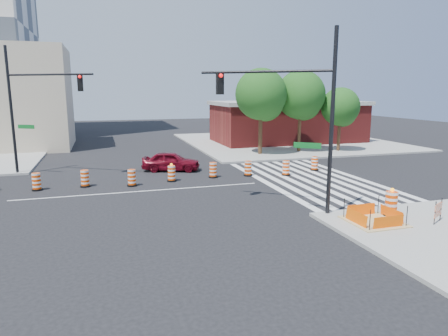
{
  "coord_description": "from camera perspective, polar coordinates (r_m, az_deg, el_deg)",
  "views": [
    {
      "loc": [
        -2.0,
        -22.82,
        5.7
      ],
      "look_at": [
        4.54,
        -1.53,
        1.4
      ],
      "focal_mm": 32.0,
      "sensor_mm": 36.0,
      "label": 1
    }
  ],
  "objects": [
    {
      "name": "median_drum_9",
      "position": [
        29.8,
        12.81,
        0.56
      ],
      "size": [
        0.6,
        0.6,
        1.02
      ],
      "color": "black",
      "rests_on": "ground"
    },
    {
      "name": "excavation_pit",
      "position": [
        18.49,
        20.61,
        -7.03
      ],
      "size": [
        2.2,
        2.2,
        0.9
      ],
      "color": "tan",
      "rests_on": "ground"
    },
    {
      "name": "crosswalk_east",
      "position": [
        26.85,
        12.23,
        -1.57
      ],
      "size": [
        6.75,
        13.5,
        0.01
      ],
      "color": "silver",
      "rests_on": "ground"
    },
    {
      "name": "signal_pole_se",
      "position": [
        18.6,
        9.88,
        8.86
      ],
      "size": [
        5.13,
        3.84,
        8.29
      ],
      "rotation": [
        0.0,
        0.0,
        2.5
      ],
      "color": "black",
      "rests_on": "ground"
    },
    {
      "name": "median_drum_6",
      "position": [
        26.67,
        -1.57,
        -0.37
      ],
      "size": [
        0.6,
        0.6,
        1.02
      ],
      "color": "black",
      "rests_on": "ground"
    },
    {
      "name": "sidewalk_ne",
      "position": [
        45.8,
        9.0,
        3.74
      ],
      "size": [
        22.0,
        22.0,
        0.15
      ],
      "primitive_type": "cube",
      "color": "gray",
      "rests_on": "ground"
    },
    {
      "name": "barricade",
      "position": [
        19.43,
        28.27,
        -5.31
      ],
      "size": [
        0.78,
        0.44,
        1.01
      ],
      "rotation": [
        0.0,
        0.0,
        0.49
      ],
      "color": "#E34204",
      "rests_on": "ground"
    },
    {
      "name": "tree_north_e",
      "position": [
        39.09,
        16.3,
        8.1
      ],
      "size": [
        3.56,
        3.56,
        6.06
      ],
      "color": "#382314",
      "rests_on": "ground"
    },
    {
      "name": "median_drum_3",
      "position": [
        25.5,
        -19.24,
        -1.51
      ],
      "size": [
        0.6,
        0.6,
        1.02
      ],
      "color": "black",
      "rests_on": "ground"
    },
    {
      "name": "signal_pole_nw",
      "position": [
        29.58,
        -25.66,
        8.92
      ],
      "size": [
        5.57,
        3.49,
        8.52
      ],
      "rotation": [
        0.0,
        0.0,
        -0.55
      ],
      "color": "black",
      "rests_on": "ground"
    },
    {
      "name": "pit_drum",
      "position": [
        19.46,
        22.76,
        -4.85
      ],
      "size": [
        0.67,
        0.67,
        1.31
      ],
      "color": "black",
      "rests_on": "ground"
    },
    {
      "name": "median_drum_4",
      "position": [
        24.92,
        -13.03,
        -1.45
      ],
      "size": [
        0.6,
        0.6,
        1.02
      ],
      "color": "black",
      "rests_on": "ground"
    },
    {
      "name": "brick_storefront",
      "position": [
        45.58,
        9.08,
        6.54
      ],
      "size": [
        16.5,
        8.5,
        4.6
      ],
      "color": "maroon",
      "rests_on": "ground"
    },
    {
      "name": "tree_north_d",
      "position": [
        37.8,
        10.91,
        9.84
      ],
      "size": [
        4.47,
        4.47,
        7.61
      ],
      "color": "#382314",
      "rests_on": "ground"
    },
    {
      "name": "median_drum_5",
      "position": [
        25.76,
        -7.5,
        -0.84
      ],
      "size": [
        0.6,
        0.6,
        1.18
      ],
      "color": "black",
      "rests_on": "ground"
    },
    {
      "name": "median_drum_2",
      "position": [
        25.66,
        -25.2,
        -1.87
      ],
      "size": [
        0.6,
        0.6,
        1.02
      ],
      "color": "black",
      "rests_on": "ground"
    },
    {
      "name": "tree_north_c",
      "position": [
        35.73,
        5.35,
        10.03
      ],
      "size": [
        4.53,
        4.53,
        7.7
      ],
      "color": "#382314",
      "rests_on": "ground"
    },
    {
      "name": "median_drum_7",
      "position": [
        27.25,
        3.45,
        -0.14
      ],
      "size": [
        0.6,
        0.6,
        1.02
      ],
      "color": "black",
      "rests_on": "ground"
    },
    {
      "name": "ground",
      "position": [
        23.6,
        -11.71,
        -3.28
      ],
      "size": [
        120.0,
        120.0,
        0.0
      ],
      "primitive_type": "plane",
      "color": "black",
      "rests_on": "ground"
    },
    {
      "name": "red_coupe",
      "position": [
        29.17,
        -7.57,
        0.97
      ],
      "size": [
        4.44,
        2.86,
        1.41
      ],
      "primitive_type": "imported",
      "rotation": [
        0.0,
        0.0,
        1.25
      ],
      "color": "#620816",
      "rests_on": "ground"
    },
    {
      "name": "median_drum_8",
      "position": [
        27.66,
        8.85,
        -0.09
      ],
      "size": [
        0.6,
        0.6,
        1.02
      ],
      "color": "black",
      "rests_on": "ground"
    },
    {
      "name": "lane_centerline",
      "position": [
        23.6,
        -11.71,
        -3.27
      ],
      "size": [
        14.0,
        0.12,
        0.01
      ],
      "primitive_type": "cube",
      "color": "silver",
      "rests_on": "ground"
    }
  ]
}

